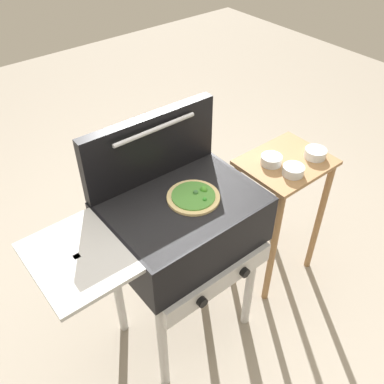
{
  "coord_description": "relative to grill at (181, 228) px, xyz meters",
  "views": [
    {
      "loc": [
        -0.79,
        -1.04,
        2.05
      ],
      "look_at": [
        0.05,
        0.0,
        0.92
      ],
      "focal_mm": 39.53,
      "sensor_mm": 36.0,
      "label": 1
    }
  ],
  "objects": [
    {
      "name": "ground_plane",
      "position": [
        0.01,
        0.0,
        -0.76
      ],
      "size": [
        8.0,
        8.0,
        0.0
      ],
      "primitive_type": "plane",
      "color": "gray"
    },
    {
      "name": "grill",
      "position": [
        0.0,
        0.0,
        0.0
      ],
      "size": [
        0.96,
        0.53,
        0.9
      ],
      "color": "black",
      "rests_on": "ground_plane"
    },
    {
      "name": "grill_lid_open",
      "position": [
        0.01,
        0.22,
        0.3
      ],
      "size": [
        0.63,
        0.09,
        0.3
      ],
      "color": "black",
      "rests_on": "grill"
    },
    {
      "name": "pizza_veggie",
      "position": [
        0.06,
        -0.01,
        0.15
      ],
      "size": [
        0.22,
        0.22,
        0.04
      ],
      "color": "#E0C17F",
      "rests_on": "grill"
    },
    {
      "name": "prep_table",
      "position": [
        0.67,
        0.0,
        -0.19
      ],
      "size": [
        0.44,
        0.36,
        0.8
      ],
      "color": "olive",
      "rests_on": "ground_plane"
    },
    {
      "name": "topping_bowl_near",
      "position": [
        0.81,
        -0.06,
        0.07
      ],
      "size": [
        0.11,
        0.11,
        0.04
      ],
      "color": "silver",
      "rests_on": "prep_table"
    },
    {
      "name": "topping_bowl_far",
      "position": [
        0.61,
        -0.09,
        0.07
      ],
      "size": [
        0.1,
        0.1,
        0.04
      ],
      "color": "silver",
      "rests_on": "prep_table"
    },
    {
      "name": "topping_bowl_middle",
      "position": [
        0.6,
        0.04,
        0.07
      ],
      "size": [
        0.11,
        0.11,
        0.04
      ],
      "color": "silver",
      "rests_on": "prep_table"
    }
  ]
}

